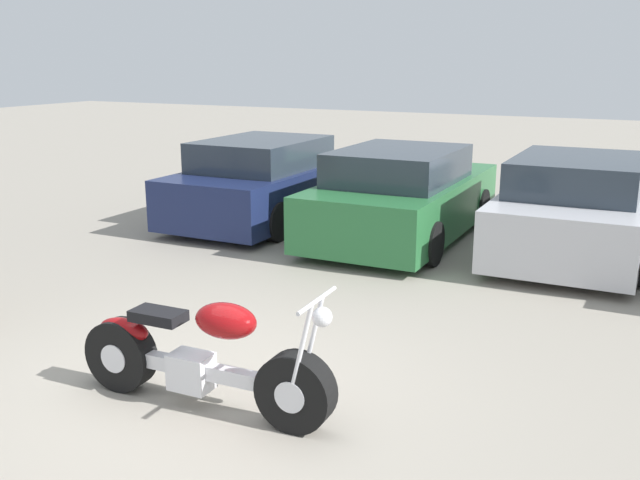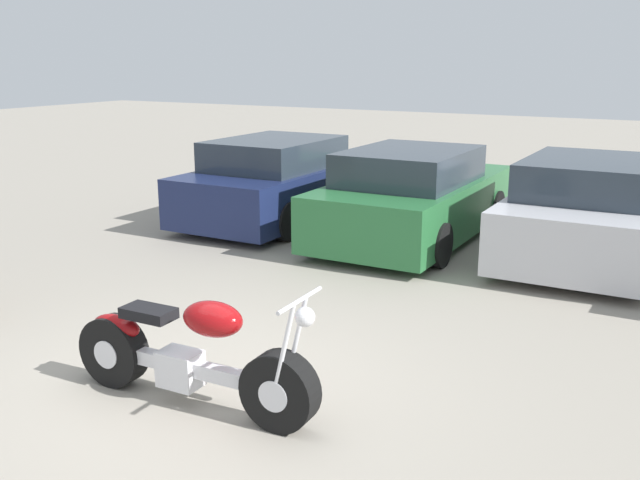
{
  "view_description": "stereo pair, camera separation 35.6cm",
  "coord_description": "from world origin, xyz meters",
  "px_view_note": "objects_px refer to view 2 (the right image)",
  "views": [
    {
      "loc": [
        3.31,
        -4.5,
        2.76
      ],
      "look_at": [
        0.04,
        2.1,
        0.85
      ],
      "focal_mm": 40.0,
      "sensor_mm": 36.0,
      "label": 1
    },
    {
      "loc": [
        3.63,
        -4.33,
        2.76
      ],
      "look_at": [
        0.04,
        2.1,
        0.85
      ],
      "focal_mm": 40.0,
      "sensor_mm": 36.0,
      "label": 2
    }
  ],
  "objects_px": {
    "parked_car_green": "(414,197)",
    "motorcycle": "(189,357)",
    "parked_car_navy": "(282,182)",
    "parked_car_silver": "(589,211)"
  },
  "relations": [
    {
      "from": "parked_car_green",
      "to": "parked_car_silver",
      "type": "height_order",
      "value": "same"
    },
    {
      "from": "motorcycle",
      "to": "parked_car_navy",
      "type": "height_order",
      "value": "parked_car_navy"
    },
    {
      "from": "parked_car_green",
      "to": "motorcycle",
      "type": "bearing_deg",
      "value": -85.56
    },
    {
      "from": "parked_car_navy",
      "to": "parked_car_green",
      "type": "bearing_deg",
      "value": -4.69
    },
    {
      "from": "parked_car_silver",
      "to": "parked_car_green",
      "type": "bearing_deg",
      "value": -173.91
    },
    {
      "from": "parked_car_navy",
      "to": "parked_car_silver",
      "type": "height_order",
      "value": "same"
    },
    {
      "from": "motorcycle",
      "to": "parked_car_navy",
      "type": "relative_size",
      "value": 0.53
    },
    {
      "from": "motorcycle",
      "to": "parked_car_silver",
      "type": "relative_size",
      "value": 0.53
    },
    {
      "from": "parked_car_green",
      "to": "parked_car_silver",
      "type": "relative_size",
      "value": 1.0
    },
    {
      "from": "parked_car_navy",
      "to": "parked_car_green",
      "type": "relative_size",
      "value": 1.0
    }
  ]
}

